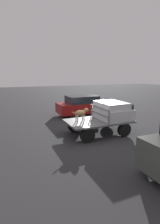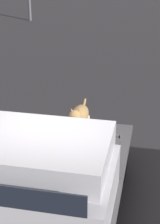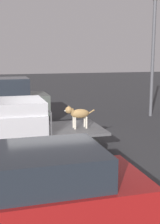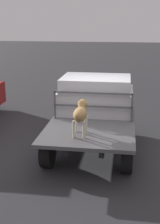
# 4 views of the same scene
# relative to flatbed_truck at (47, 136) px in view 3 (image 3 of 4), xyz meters

# --- Properties ---
(ground_plane) EXTENTS (80.00, 80.00, 0.00)m
(ground_plane) POSITION_rel_flatbed_truck_xyz_m (0.00, 0.00, -0.57)
(ground_plane) COLOR #2D2D30
(flatbed_truck) EXTENTS (3.49, 2.06, 0.78)m
(flatbed_truck) POSITION_rel_flatbed_truck_xyz_m (0.00, 0.00, 0.00)
(flatbed_truck) COLOR black
(flatbed_truck) RESTS_ON ground
(truck_cab) EXTENTS (1.58, 1.94, 0.96)m
(truck_cab) POSITION_rel_flatbed_truck_xyz_m (0.87, 0.00, 0.66)
(truck_cab) COLOR #B7B7BC
(truck_cab) RESTS_ON flatbed_truck
(truck_headboard) EXTENTS (0.04, 1.94, 0.71)m
(truck_headboard) POSITION_rel_flatbed_truck_xyz_m (0.04, 0.00, 0.69)
(truck_headboard) COLOR #4C4C4F
(truck_headboard) RESTS_ON flatbed_truck
(dog) EXTENTS (1.00, 0.28, 0.74)m
(dog) POSITION_rel_flatbed_truck_xyz_m (-0.95, 0.15, 0.68)
(dog) COLOR beige
(dog) RESTS_ON flatbed_truck
(parked_sedan) EXTENTS (4.34, 1.81, 1.56)m
(parked_sedan) POSITION_rel_flatbed_truck_xyz_m (1.21, 4.53, 0.22)
(parked_sedan) COLOR black
(parked_sedan) RESTS_ON ground
(light_pole_near) EXTENTS (0.37, 0.37, 5.92)m
(light_pole_near) POSITION_rel_flatbed_truck_xyz_m (-6.06, -4.53, 3.00)
(light_pole_near) COLOR #4C4C51
(light_pole_near) RESTS_ON ground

